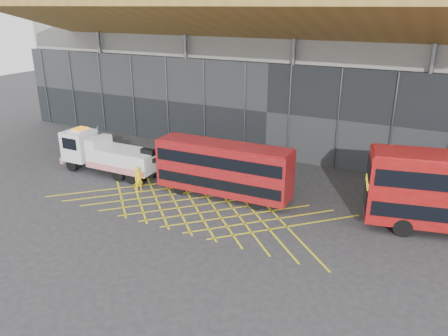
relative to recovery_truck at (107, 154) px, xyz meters
The scene contains 6 objects.
ground_plane 7.99m from the recovery_truck, 15.14° to the right, with size 120.00×120.00×0.00m, color #29292B.
road_markings 9.52m from the recovery_truck, 12.59° to the right, with size 19.96×7.16×0.01m.
construction_building 20.30m from the recovery_truck, 59.88° to the left, with size 55.00×23.97×18.00m.
recovery_truck is the anchor object (origin of this frame).
bus_towed 10.17m from the recovery_truck, ahead, with size 9.49×2.53×3.83m.
worker 4.79m from the recovery_truck, 21.78° to the right, with size 0.66×0.43×1.81m, color yellow.
Camera 1 is at (15.29, -22.35, 12.45)m, focal length 35.00 mm.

